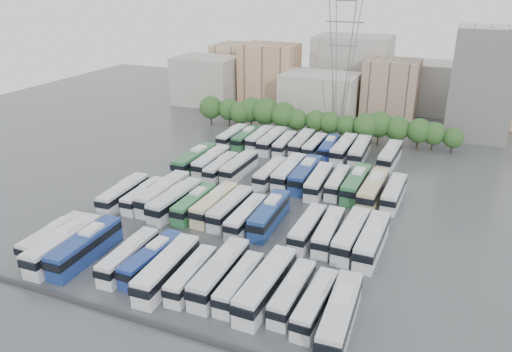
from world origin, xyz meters
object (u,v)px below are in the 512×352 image
at_px(bus_r2_s3, 221,167).
at_px(bus_r3_s4, 272,140).
at_px(bus_r3_s1, 232,136).
at_px(bus_r3_s9, 344,149).
at_px(bus_r0_s10, 266,284).
at_px(bus_r2_s13, 394,193).
at_px(bus_r0_s1, 64,244).
at_px(bus_r2_s4, 239,166).
at_px(bus_r0_s7, 192,274).
at_px(bus_r3_s5, 285,144).
at_px(bus_r0_s8, 220,272).
at_px(bus_r0_s6, 167,269).
at_px(bus_r1_s1, 144,195).
at_px(bus_r0_s12, 316,303).
at_px(bus_r1_s3, 176,200).
at_px(bus_r2_s8, 305,174).
at_px(bus_r1_s2, 164,193).
at_px(bus_r1_s8, 270,214).
at_px(bus_r2_s10, 338,182).
at_px(bus_r1_s13, 372,240).
at_px(bus_r3_s2, 246,138).
at_px(bus_r3_s10, 360,151).
at_px(bus_r0_s11, 293,292).
at_px(electricity_pylon, 343,56).
at_px(bus_r1_s0, 124,193).
at_px(bus_r2_s6, 270,173).
at_px(bus_r2_s11, 356,184).
at_px(bus_r3_s12, 390,156).
at_px(bus_r0_s2, 86,246).
at_px(bus_r3_s3, 260,138).
at_px(bus_r0_s4, 129,256).
at_px(bus_r3_s6, 302,143).
at_px(bus_r0_s0, 54,237).
at_px(bus_r1_s12, 351,234).
at_px(bus_r1_s7, 246,216).
at_px(bus_r3_s8, 329,147).
at_px(bus_r2_s7, 289,172).
at_px(bus_r1_s4, 194,203).
at_px(bus_r0_s9, 240,283).
at_px(bus_r2_s2, 211,161).
at_px(bus_r2_s9, 319,181).
at_px(bus_r3_s7, 314,146).
at_px(bus_r0_s13, 340,315).
at_px(bus_r1_s11, 329,231).

distance_m(bus_r2_s3, bus_r3_s4, 19.28).
bearing_deg(bus_r3_s1, bus_r3_s9, 2.30).
bearing_deg(bus_r0_s10, bus_r2_s13, 75.03).
relative_size(bus_r0_s1, bus_r2_s4, 1.10).
bearing_deg(bus_r0_s7, bus_r3_s5, 94.41).
xyz_separation_m(bus_r0_s8, bus_r2_s4, (-13.49, 35.21, -0.13)).
height_order(bus_r0_s6, bus_r1_s1, bus_r0_s6).
relative_size(bus_r0_s12, bus_r2_s3, 1.00).
height_order(bus_r0_s10, bus_r2_s13, bus_r0_s10).
height_order(bus_r1_s3, bus_r2_s8, bus_r2_s8).
relative_size(bus_r1_s2, bus_r1_s8, 1.03).
distance_m(bus_r0_s1, bus_r2_s10, 47.90).
xyz_separation_m(bus_r1_s13, bus_r3_s2, (-36.08, 36.87, -0.22)).
bearing_deg(bus_r2_s4, bus_r3_s5, 80.59).
bearing_deg(bus_r0_s6, bus_r3_s2, 101.08).
bearing_deg(bus_r3_s10, bus_r3_s5, -178.29).
bearing_deg(bus_r0_s11, electricity_pylon, 100.52).
bearing_deg(bus_r1_s0, bus_r2_s6, 40.81).
bearing_deg(bus_r2_s11, bus_r3_s12, 80.12).
height_order(bus_r0_s2, bus_r3_s3, bus_r0_s2).
relative_size(bus_r1_s0, bus_r3_s5, 1.08).
xyz_separation_m(bus_r1_s3, bus_r2_s13, (33.17, 17.78, -0.16)).
relative_size(bus_r0_s4, bus_r3_s6, 0.94).
bearing_deg(bus_r0_s0, bus_r1_s12, 23.61).
bearing_deg(bus_r0_s0, bus_r0_s10, 1.11).
bearing_deg(bus_r1_s7, bus_r3_s2, 113.64).
height_order(bus_r1_s3, bus_r3_s3, bus_r1_s3).
bearing_deg(bus_r3_s8, bus_r2_s3, -132.30).
bearing_deg(bus_r0_s1, bus_r2_s3, 78.02).
xyz_separation_m(bus_r2_s7, bus_r2_s10, (9.69, -0.63, -0.28)).
relative_size(bus_r1_s7, bus_r3_s1, 1.00).
height_order(bus_r1_s0, bus_r3_s1, bus_r1_s0).
bearing_deg(bus_r0_s4, bus_r3_s4, 87.77).
xyz_separation_m(bus_r1_s4, bus_r1_s7, (9.88, -0.98, 0.02)).
height_order(bus_r0_s2, bus_r0_s10, bus_r0_s10).
bearing_deg(bus_r0_s1, bus_r1_s12, 25.41).
bearing_deg(bus_r1_s8, bus_r2_s4, 125.45).
bearing_deg(bus_r0_s1, bus_r3_s10, 60.08).
relative_size(bus_r0_s10, bus_r1_s2, 1.01).
bearing_deg(bus_r0_s9, bus_r0_s1, -177.40).
xyz_separation_m(bus_r0_s10, bus_r0_s11, (3.35, 0.25, -0.36)).
height_order(bus_r0_s10, bus_r1_s0, bus_r0_s10).
relative_size(bus_r1_s12, bus_r2_s3, 1.13).
xyz_separation_m(bus_r0_s9, bus_r2_s4, (-16.56, 35.89, 0.18)).
bearing_deg(bus_r2_s2, bus_r2_s9, -5.01).
relative_size(bus_r3_s7, bus_r3_s8, 0.99).
relative_size(bus_r0_s7, bus_r3_s8, 0.95).
bearing_deg(bus_r0_s13, bus_r3_s5, 112.91).
xyz_separation_m(bus_r1_s8, bus_r1_s11, (9.99, -1.40, -0.21)).
xyz_separation_m(electricity_pylon, bus_r0_s9, (6.17, -73.53, -16.94)).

